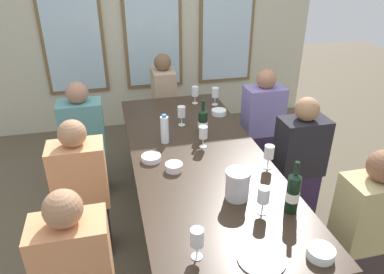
{
  "coord_description": "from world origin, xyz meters",
  "views": [
    {
      "loc": [
        -0.59,
        -2.24,
        2.09
      ],
      "look_at": [
        0.0,
        0.21,
        0.79
      ],
      "focal_mm": 33.77,
      "sensor_mm": 36.0,
      "label": 1
    }
  ],
  "objects_px": {
    "wine_bottle_1": "(293,193)",
    "white_plate_0": "(261,258)",
    "tasting_bowl_0": "(219,112)",
    "seated_person_4": "(82,194)",
    "dining_table": "(199,163)",
    "seated_person_2": "(85,143)",
    "wine_glass_1": "(269,153)",
    "wine_glass_3": "(195,92)",
    "tasting_bowl_2": "(151,158)",
    "metal_pitcher": "(237,184)",
    "seated_person_1": "(365,233)",
    "water_bottle": "(165,130)",
    "wine_glass_5": "(215,93)",
    "wine_glass_4": "(197,238)",
    "tasting_bowl_3": "(174,167)",
    "wine_bottle_0": "(203,122)",
    "tasting_bowl_1": "(321,253)",
    "wine_glass_0": "(181,113)",
    "seated_person_6": "(164,104)",
    "wine_glass_2": "(203,133)",
    "seated_person_5": "(299,164)",
    "seated_person_3": "(262,125)",
    "wine_glass_6": "(264,196)"
  },
  "relations": [
    {
      "from": "wine_glass_4",
      "to": "wine_glass_6",
      "type": "relative_size",
      "value": 1.0
    },
    {
      "from": "dining_table",
      "to": "wine_glass_4",
      "type": "xyz_separation_m",
      "value": [
        -0.26,
        -0.96,
        0.19
      ]
    },
    {
      "from": "seated_person_5",
      "to": "tasting_bowl_2",
      "type": "bearing_deg",
      "value": -179.18
    },
    {
      "from": "tasting_bowl_0",
      "to": "seated_person_2",
      "type": "xyz_separation_m",
      "value": [
        -1.24,
        0.12,
        -0.24
      ]
    },
    {
      "from": "seated_person_2",
      "to": "wine_glass_1",
      "type": "bearing_deg",
      "value": -40.14
    },
    {
      "from": "wine_bottle_0",
      "to": "seated_person_6",
      "type": "height_order",
      "value": "seated_person_6"
    },
    {
      "from": "wine_glass_0",
      "to": "seated_person_6",
      "type": "bearing_deg",
      "value": 89.35
    },
    {
      "from": "tasting_bowl_1",
      "to": "wine_glass_4",
      "type": "bearing_deg",
      "value": 166.53
    },
    {
      "from": "seated_person_3",
      "to": "wine_bottle_0",
      "type": "bearing_deg",
      "value": -148.12
    },
    {
      "from": "wine_glass_2",
      "to": "seated_person_3",
      "type": "distance_m",
      "value": 1.09
    },
    {
      "from": "metal_pitcher",
      "to": "tasting_bowl_1",
      "type": "bearing_deg",
      "value": -66.78
    },
    {
      "from": "dining_table",
      "to": "wine_glass_3",
      "type": "relative_size",
      "value": 14.22
    },
    {
      "from": "wine_bottle_1",
      "to": "wine_glass_4",
      "type": "xyz_separation_m",
      "value": [
        -0.62,
        -0.22,
        -0.01
      ]
    },
    {
      "from": "wine_glass_2",
      "to": "seated_person_5",
      "type": "height_order",
      "value": "seated_person_5"
    },
    {
      "from": "wine_bottle_1",
      "to": "white_plate_0",
      "type": "bearing_deg",
      "value": -135.3
    },
    {
      "from": "wine_glass_3",
      "to": "seated_person_4",
      "type": "bearing_deg",
      "value": -137.59
    },
    {
      "from": "metal_pitcher",
      "to": "seated_person_2",
      "type": "height_order",
      "value": "seated_person_2"
    },
    {
      "from": "wine_glass_1",
      "to": "dining_table",
      "type": "bearing_deg",
      "value": 147.52
    },
    {
      "from": "water_bottle",
      "to": "wine_glass_5",
      "type": "relative_size",
      "value": 1.38
    },
    {
      "from": "white_plate_0",
      "to": "seated_person_5",
      "type": "xyz_separation_m",
      "value": [
        0.82,
        1.09,
        -0.22
      ]
    },
    {
      "from": "seated_person_4",
      "to": "white_plate_0",
      "type": "bearing_deg",
      "value": -49.6
    },
    {
      "from": "wine_glass_1",
      "to": "wine_glass_3",
      "type": "distance_m",
      "value": 1.31
    },
    {
      "from": "wine_glass_5",
      "to": "seated_person_1",
      "type": "bearing_deg",
      "value": -75.35
    },
    {
      "from": "wine_bottle_0",
      "to": "tasting_bowl_2",
      "type": "bearing_deg",
      "value": -146.44
    },
    {
      "from": "wine_glass_1",
      "to": "wine_glass_3",
      "type": "height_order",
      "value": "same"
    },
    {
      "from": "dining_table",
      "to": "wine_glass_2",
      "type": "height_order",
      "value": "wine_glass_2"
    },
    {
      "from": "wine_glass_4",
      "to": "seated_person_1",
      "type": "relative_size",
      "value": 0.16
    },
    {
      "from": "metal_pitcher",
      "to": "wine_glass_5",
      "type": "relative_size",
      "value": 1.09
    },
    {
      "from": "seated_person_3",
      "to": "wine_glass_4",
      "type": "bearing_deg",
      "value": -122.63
    },
    {
      "from": "tasting_bowl_2",
      "to": "seated_person_6",
      "type": "distance_m",
      "value": 1.63
    },
    {
      "from": "seated_person_3",
      "to": "seated_person_6",
      "type": "xyz_separation_m",
      "value": [
        -0.87,
        0.8,
        0.0
      ]
    },
    {
      "from": "tasting_bowl_2",
      "to": "wine_glass_4",
      "type": "relative_size",
      "value": 0.82
    },
    {
      "from": "tasting_bowl_2",
      "to": "wine_glass_6",
      "type": "xyz_separation_m",
      "value": [
        0.54,
        -0.74,
        0.1
      ]
    },
    {
      "from": "tasting_bowl_2",
      "to": "wine_glass_5",
      "type": "xyz_separation_m",
      "value": [
        0.76,
        0.92,
        0.1
      ]
    },
    {
      "from": "wine_glass_1",
      "to": "seated_person_1",
      "type": "xyz_separation_m",
      "value": [
        0.44,
        -0.54,
        -0.33
      ]
    },
    {
      "from": "seated_person_2",
      "to": "wine_glass_4",
      "type": "bearing_deg",
      "value": -71.15
    },
    {
      "from": "water_bottle",
      "to": "tasting_bowl_3",
      "type": "bearing_deg",
      "value": -91.27
    },
    {
      "from": "tasting_bowl_0",
      "to": "tasting_bowl_2",
      "type": "distance_m",
      "value": 0.99
    },
    {
      "from": "seated_person_4",
      "to": "seated_person_6",
      "type": "relative_size",
      "value": 1.0
    },
    {
      "from": "seated_person_1",
      "to": "seated_person_4",
      "type": "relative_size",
      "value": 1.0
    },
    {
      "from": "white_plate_0",
      "to": "tasting_bowl_1",
      "type": "distance_m",
      "value": 0.3
    },
    {
      "from": "wine_glass_2",
      "to": "seated_person_1",
      "type": "bearing_deg",
      "value": -49.7
    },
    {
      "from": "metal_pitcher",
      "to": "seated_person_1",
      "type": "distance_m",
      "value": 0.87
    },
    {
      "from": "tasting_bowl_2",
      "to": "seated_person_4",
      "type": "bearing_deg",
      "value": 179.31
    },
    {
      "from": "dining_table",
      "to": "seated_person_2",
      "type": "height_order",
      "value": "seated_person_2"
    },
    {
      "from": "water_bottle",
      "to": "wine_glass_3",
      "type": "bearing_deg",
      "value": 60.1
    },
    {
      "from": "wine_bottle_1",
      "to": "dining_table",
      "type": "bearing_deg",
      "value": 116.04
    },
    {
      "from": "wine_bottle_0",
      "to": "metal_pitcher",
      "type": "bearing_deg",
      "value": -91.21
    },
    {
      "from": "wine_glass_3",
      "to": "wine_glass_6",
      "type": "relative_size",
      "value": 1.0
    },
    {
      "from": "tasting_bowl_0",
      "to": "seated_person_4",
      "type": "relative_size",
      "value": 0.12
    }
  ]
}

